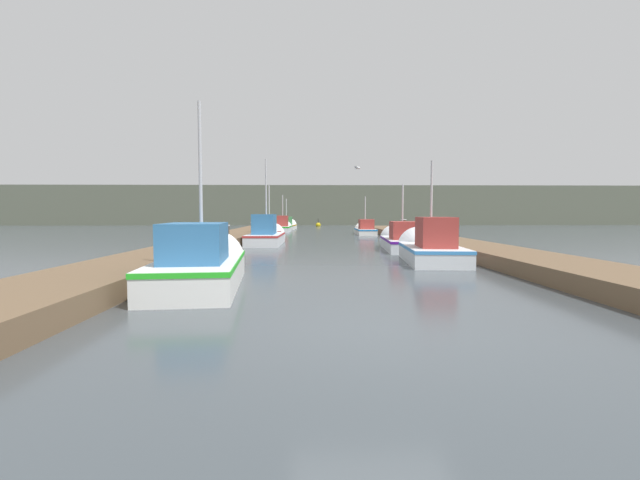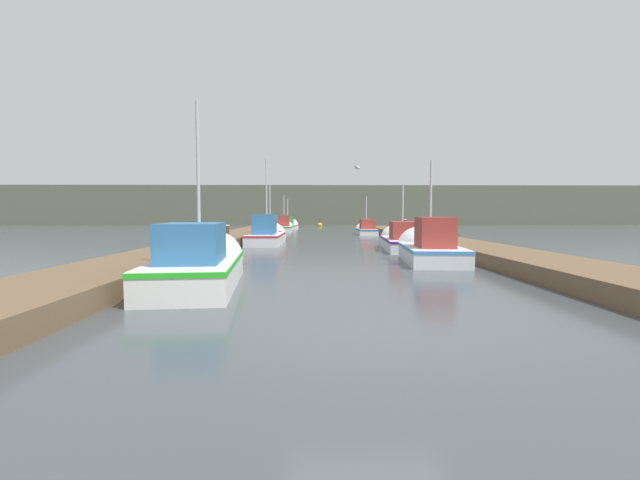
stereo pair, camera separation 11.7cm
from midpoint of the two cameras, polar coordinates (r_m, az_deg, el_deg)
name	(u,v)px [view 1 (the left image)]	position (r m, az deg, el deg)	size (l,w,h in m)	color
ground_plane	(378,334)	(6.16, 7.20, -12.33)	(200.00, 200.00, 0.00)	#3D4449
dock_left	(217,242)	(22.42, -13.71, -0.23)	(2.37, 40.00, 0.44)	brown
dock_right	(438,241)	(22.87, 15.31, -0.18)	(2.37, 40.00, 0.44)	brown
distant_shore_ridge	(316,206)	(66.00, -0.62, 4.54)	(120.00, 16.00, 5.44)	#565B4C
fishing_boat_0	(203,263)	(10.58, -15.65, -3.01)	(2.21, 5.45, 4.76)	silver
fishing_boat_1	(429,248)	(15.65, 14.08, -1.01)	(2.19, 5.13, 4.04)	silver
fishing_boat_2	(401,240)	(20.50, 10.62, -0.01)	(2.06, 5.85, 3.51)	silver
fishing_boat_3	(267,235)	(23.50, -7.23, 0.65)	(1.81, 5.48, 5.07)	silver
fishing_boat_4	(270,232)	(28.05, -6.86, 1.07)	(1.77, 4.59, 3.89)	silver
fishing_boat_5	(365,230)	(33.94, 5.88, 1.40)	(1.47, 4.80, 3.39)	silver
fishing_boat_6	(283,227)	(38.88, -5.05, 1.76)	(1.51, 5.33, 3.70)	silver
fishing_boat_7	(287,226)	(44.34, -4.54, 1.94)	(2.10, 5.05, 3.73)	silver
mooring_piling_0	(226,240)	(17.78, -12.61, 0.06)	(0.32, 0.32, 1.20)	#473523
mooring_piling_1	(253,230)	(28.50, -9.10, 1.30)	(0.25, 0.25, 1.08)	#473523
mooring_piling_2	(403,230)	(26.11, 10.93, 1.31)	(0.35, 0.35, 1.30)	#473523
mooring_piling_3	(373,226)	(36.36, 6.98, 1.86)	(0.32, 0.32, 1.14)	#473523
channel_buoy	(318,225)	(53.16, -0.31, 2.01)	(0.62, 0.62, 1.12)	gold
seagull_lead	(357,168)	(20.41, 4.85, 9.56)	(0.38, 0.53, 0.12)	white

